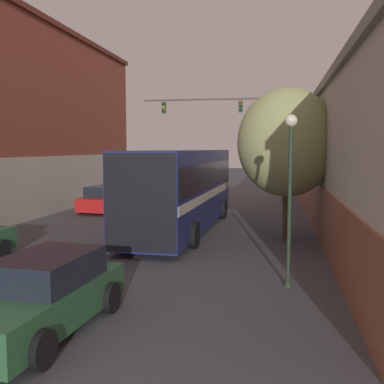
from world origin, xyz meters
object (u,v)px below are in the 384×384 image
(hatchback_foreground, at_px, (44,296))
(traffic_signal_gantry, at_px, (241,123))
(bus, at_px, (183,185))
(parked_car_left_far, at_px, (150,186))
(street_tree_near, at_px, (287,143))
(street_lamp, at_px, (290,188))
(parked_car_left_mid, at_px, (107,200))

(hatchback_foreground, xyz_separation_m, traffic_signal_gantry, (2.06, 23.15, 4.63))
(bus, relative_size, hatchback_foreground, 2.68)
(hatchback_foreground, relative_size, parked_car_left_far, 0.96)
(street_tree_near, bearing_deg, street_lamp, -90.31)
(bus, distance_m, parked_car_left_mid, 7.41)
(parked_car_left_mid, xyz_separation_m, traffic_signal_gantry, (7.12, 6.82, 4.64))
(parked_car_left_mid, relative_size, traffic_signal_gantry, 0.42)
(bus, xyz_separation_m, street_tree_near, (4.46, -1.52, 1.86))
(parked_car_left_mid, bearing_deg, street_lamp, -135.29)
(hatchback_foreground, bearing_deg, traffic_signal_gantry, -1.21)
(hatchback_foreground, height_order, parked_car_left_mid, hatchback_foreground)
(bus, distance_m, parked_car_left_far, 16.38)
(parked_car_left_far, bearing_deg, traffic_signal_gantry, -114.24)
(parked_car_left_mid, relative_size, street_lamp, 0.93)
(parked_car_left_mid, distance_m, street_lamp, 16.05)
(bus, bearing_deg, parked_car_left_mid, 50.28)
(parked_car_left_far, distance_m, traffic_signal_gantry, 9.58)
(bus, distance_m, hatchback_foreground, 11.57)
(traffic_signal_gantry, bearing_deg, parked_car_left_mid, -136.25)
(bus, xyz_separation_m, street_lamp, (4.42, -7.66, 0.63))
(parked_car_left_far, bearing_deg, street_lamp, -154.64)
(parked_car_left_far, relative_size, street_lamp, 1.02)
(parked_car_left_far, distance_m, street_tree_near, 19.94)
(parked_car_left_mid, xyz_separation_m, street_tree_near, (9.92, -6.35, 3.14))
(street_lamp, xyz_separation_m, street_tree_near, (0.03, 6.14, 1.23))
(street_tree_near, bearing_deg, parked_car_left_far, 121.68)
(parked_car_left_mid, height_order, traffic_signal_gantry, traffic_signal_gantry)
(bus, height_order, parked_car_left_far, bus)
(bus, distance_m, traffic_signal_gantry, 12.24)
(parked_car_left_mid, height_order, street_tree_near, street_tree_near)
(street_tree_near, bearing_deg, bus, 161.18)
(bus, height_order, traffic_signal_gantry, traffic_signal_gantry)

